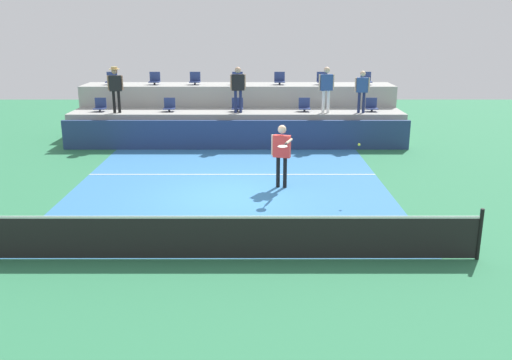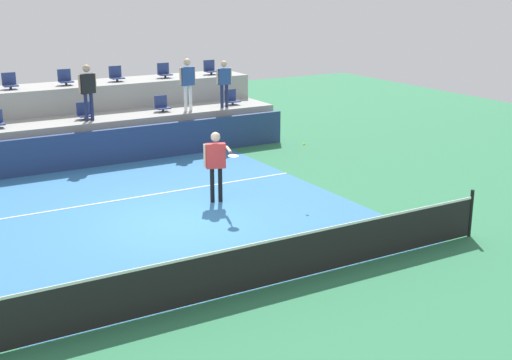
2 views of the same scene
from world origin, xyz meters
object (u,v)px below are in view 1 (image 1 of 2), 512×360
Objects in this scene: stadium_chair_lower_left at (171,106)px; stadium_chair_upper_far_left at (113,79)px; stadium_chair_upper_far_right at (368,79)px; spectator_in_white at (328,85)px; stadium_chair_upper_right at (324,79)px; tennis_ball at (361,145)px; stadium_chair_lower_far_left at (102,106)px; stadium_chair_upper_mid_right at (281,79)px; spectator_leaning_on_rail at (364,88)px; spectator_in_grey at (240,85)px; stadium_chair_upper_mid_left at (197,79)px; stadium_chair_lower_right at (306,106)px; spectator_with_hat at (117,85)px; stadium_chair_lower_center at (239,106)px; stadium_chair_upper_left at (156,79)px; stadium_chair_upper_center at (239,79)px; stadium_chair_lower_far_right at (373,106)px; tennis_player at (283,149)px.

stadium_chair_lower_left is 1.00× the size of stadium_chair_upper_far_left.
stadium_chair_upper_far_right is 0.30× the size of spectator_in_white.
tennis_ball is (-0.04, -9.01, -0.84)m from stadium_chair_upper_right.
stadium_chair_upper_mid_right is (7.10, 1.80, 0.85)m from stadium_chair_lower_far_left.
spectator_in_grey is at bearing 180.00° from spectator_leaning_on_rail.
stadium_chair_upper_mid_right is at bearing 22.31° from stadium_chair_lower_left.
stadium_chair_upper_mid_left is at bearing 0.00° from stadium_chair_upper_far_left.
tennis_ball is (0.84, -7.21, 0.01)m from stadium_chair_lower_right.
spectator_with_hat is at bearing -72.34° from stadium_chair_upper_far_left.
spectator_in_grey is 4.74m from spectator_leaning_on_rail.
spectator_with_hat is at bearing -27.05° from stadium_chair_lower_far_left.
stadium_chair_lower_center is 4.05m from stadium_chair_upper_left.
stadium_chair_lower_center is at bearing 180.00° from stadium_chair_lower_right.
stadium_chair_upper_far_right is at bearing 33.50° from stadium_chair_lower_right.
stadium_chair_upper_far_left is (-7.95, 1.80, 0.85)m from stadium_chair_lower_right.
stadium_chair_upper_left is at bearing 152.94° from stadium_chair_lower_center.
spectator_with_hat is at bearing -154.52° from stadium_chair_upper_center.
stadium_chair_upper_right is 0.33× the size of spectator_leaning_on_rail.
stadium_chair_lower_far_right is 1.00× the size of stadium_chair_upper_far_right.
stadium_chair_upper_far_left and stadium_chair_upper_center have the same top height.
stadium_chair_lower_far_right is 10.78m from stadium_chair_upper_far_left.
stadium_chair_lower_right is 1.00× the size of stadium_chair_lower_far_right.
tennis_ball is at bearing -39.18° from stadium_chair_lower_far_left.
spectator_leaning_on_rail is (6.61, -2.18, -0.11)m from stadium_chair_upper_mid_left.
stadium_chair_upper_far_left reaches higher than tennis_ball.
stadium_chair_upper_right is 0.29× the size of tennis_player.
stadium_chair_upper_center is 8.28m from tennis_player.
spectator_with_hat is (-6.35, -2.18, 0.01)m from stadium_chair_upper_mid_right.
spectator_leaning_on_rail is at bearing -12.19° from stadium_chair_upper_far_left.
stadium_chair_upper_far_right reaches higher than stadium_chair_lower_center.
spectator_in_grey is (5.37, -2.18, -0.01)m from stadium_chair_upper_far_left.
stadium_chair_lower_far_right is at bearing 38.39° from spectator_leaning_on_rail.
stadium_chair_upper_far_right is 9.02m from tennis_player.
spectator_in_grey is at bearing 180.00° from spectator_in_white.
stadium_chair_lower_far_left is 1.00× the size of stadium_chair_upper_center.
spectator_with_hat is (-1.11, -2.18, 0.01)m from stadium_chair_upper_left.
stadium_chair_lower_far_right is at bearing 0.00° from stadium_chair_lower_far_left.
stadium_chair_upper_far_left is at bearing 180.00° from stadium_chair_upper_left.
stadium_chair_lower_far_right is 1.00× the size of stadium_chair_upper_far_left.
stadium_chair_upper_mid_left is 1.00× the size of stadium_chair_upper_far_right.
stadium_chair_lower_center is 4.03m from stadium_chair_upper_right.
stadium_chair_upper_far_left reaches higher than stadium_chair_lower_far_right.
stadium_chair_upper_right is 2.19m from spectator_in_white.
spectator_with_hat reaches higher than tennis_player.
stadium_chair_lower_center is at bearing 173.58° from spectator_in_white.
stadium_chair_upper_right is (-1.76, 1.80, 0.85)m from stadium_chair_lower_far_right.
stadium_chair_upper_mid_left is at bearing 135.48° from stadium_chair_lower_center.
spectator_leaning_on_rail reaches higher than stadium_chair_upper_far_left.
spectator_in_grey is (1.87, -2.18, -0.01)m from stadium_chair_upper_mid_left.
stadium_chair_upper_far_left is at bearing 145.90° from stadium_chair_lower_left.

